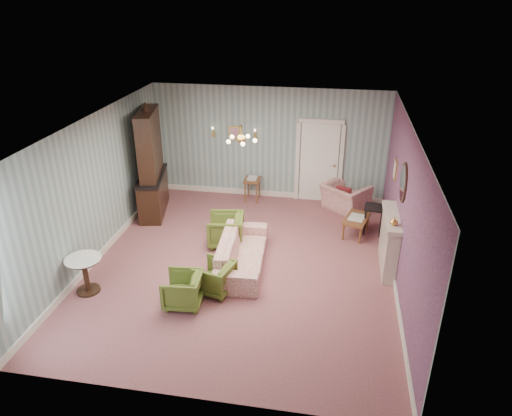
% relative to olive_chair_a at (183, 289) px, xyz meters
% --- Properties ---
extents(floor, '(7.00, 7.00, 0.00)m').
position_rel_olive_chair_a_xyz_m(floor, '(0.78, 1.48, -0.33)').
color(floor, '#945658').
rests_on(floor, ground).
extents(ceiling, '(7.00, 7.00, 0.00)m').
position_rel_olive_chair_a_xyz_m(ceiling, '(0.78, 1.48, 2.57)').
color(ceiling, white).
rests_on(ceiling, ground).
extents(wall_back, '(6.00, 0.00, 6.00)m').
position_rel_olive_chair_a_xyz_m(wall_back, '(0.78, 4.98, 1.12)').
color(wall_back, gray).
rests_on(wall_back, ground).
extents(wall_front, '(6.00, 0.00, 6.00)m').
position_rel_olive_chair_a_xyz_m(wall_front, '(0.78, -2.02, 1.12)').
color(wall_front, gray).
rests_on(wall_front, ground).
extents(wall_left, '(0.00, 7.00, 7.00)m').
position_rel_olive_chair_a_xyz_m(wall_left, '(-2.22, 1.48, 1.12)').
color(wall_left, gray).
rests_on(wall_left, ground).
extents(wall_right, '(0.00, 7.00, 7.00)m').
position_rel_olive_chair_a_xyz_m(wall_right, '(3.78, 1.48, 1.12)').
color(wall_right, gray).
rests_on(wall_right, ground).
extents(wall_right_floral, '(0.00, 7.00, 7.00)m').
position_rel_olive_chair_a_xyz_m(wall_right_floral, '(3.77, 1.48, 1.12)').
color(wall_right_floral, '#BC5E7D').
rests_on(wall_right_floral, ground).
extents(door, '(1.12, 0.12, 2.16)m').
position_rel_olive_chair_a_xyz_m(door, '(2.08, 4.94, 0.75)').
color(door, white).
rests_on(door, floor).
extents(olive_chair_a, '(0.66, 0.69, 0.67)m').
position_rel_olive_chair_a_xyz_m(olive_chair_a, '(0.00, 0.00, 0.00)').
color(olive_chair_a, '#586B25').
rests_on(olive_chair_a, floor).
extents(olive_chair_b, '(0.73, 0.76, 0.65)m').
position_rel_olive_chair_a_xyz_m(olive_chair_b, '(0.45, 0.50, -0.01)').
color(olive_chair_b, '#586B25').
rests_on(olive_chair_b, floor).
extents(olive_chair_c, '(0.79, 0.83, 0.76)m').
position_rel_olive_chair_a_xyz_m(olive_chair_c, '(0.25, 2.24, 0.05)').
color(olive_chair_c, '#586B25').
rests_on(olive_chair_c, floor).
extents(sofa_chintz, '(0.79, 2.23, 0.86)m').
position_rel_olive_chair_a_xyz_m(sofa_chintz, '(0.78, 1.41, 0.09)').
color(sofa_chintz, '#A7434C').
rests_on(sofa_chintz, floor).
extents(wingback_chair, '(1.23, 1.17, 0.90)m').
position_rel_olive_chair_a_xyz_m(wingback_chair, '(2.80, 4.46, 0.12)').
color(wingback_chair, '#A7434C').
rests_on(wingback_chair, floor).
extents(dresser, '(0.90, 1.71, 2.71)m').
position_rel_olive_chair_a_xyz_m(dresser, '(-1.87, 3.51, 1.02)').
color(dresser, black).
rests_on(dresser, floor).
extents(fireplace, '(0.30, 1.40, 1.16)m').
position_rel_olive_chair_a_xyz_m(fireplace, '(3.64, 1.88, 0.25)').
color(fireplace, beige).
rests_on(fireplace, floor).
extents(mantel_vase, '(0.15, 0.15, 0.15)m').
position_rel_olive_chair_a_xyz_m(mantel_vase, '(3.62, 1.48, 0.90)').
color(mantel_vase, gold).
rests_on(mantel_vase, fireplace).
extents(oval_mirror, '(0.04, 0.76, 0.84)m').
position_rel_olive_chair_a_xyz_m(oval_mirror, '(3.74, 1.88, 1.52)').
color(oval_mirror, white).
rests_on(oval_mirror, wall_right).
extents(framed_print, '(0.04, 0.34, 0.42)m').
position_rel_olive_chair_a_xyz_m(framed_print, '(3.75, 3.23, 1.27)').
color(framed_print, gold).
rests_on(framed_print, wall_right).
extents(coffee_table, '(0.68, 0.94, 0.43)m').
position_rel_olive_chair_a_xyz_m(coffee_table, '(3.05, 3.16, -0.12)').
color(coffee_table, brown).
rests_on(coffee_table, floor).
extents(side_table_black, '(0.49, 0.49, 0.66)m').
position_rel_olive_chair_a_xyz_m(side_table_black, '(3.43, 3.32, -0.00)').
color(side_table_black, black).
rests_on(side_table_black, floor).
extents(pedestal_table, '(0.74, 0.74, 0.71)m').
position_rel_olive_chair_a_xyz_m(pedestal_table, '(-1.87, 0.08, 0.02)').
color(pedestal_table, black).
rests_on(pedestal_table, floor).
extents(nesting_table, '(0.40, 0.51, 0.65)m').
position_rel_olive_chair_a_xyz_m(nesting_table, '(0.41, 4.63, -0.01)').
color(nesting_table, brown).
rests_on(nesting_table, floor).
extents(gilt_mirror_back, '(0.28, 0.06, 0.36)m').
position_rel_olive_chair_a_xyz_m(gilt_mirror_back, '(-0.12, 4.94, 1.37)').
color(gilt_mirror_back, gold).
rests_on(gilt_mirror_back, wall_back).
extents(sconce_left, '(0.16, 0.12, 0.30)m').
position_rel_olive_chair_a_xyz_m(sconce_left, '(-0.67, 4.92, 1.37)').
color(sconce_left, gold).
rests_on(sconce_left, wall_back).
extents(sconce_right, '(0.16, 0.12, 0.30)m').
position_rel_olive_chair_a_xyz_m(sconce_right, '(0.43, 4.92, 1.37)').
color(sconce_right, gold).
rests_on(sconce_right, wall_back).
extents(chandelier, '(0.56, 0.56, 0.36)m').
position_rel_olive_chair_a_xyz_m(chandelier, '(0.78, 1.48, 2.30)').
color(chandelier, gold).
rests_on(chandelier, ceiling).
extents(burgundy_cushion, '(0.41, 0.28, 0.39)m').
position_rel_olive_chair_a_xyz_m(burgundy_cushion, '(2.75, 4.31, 0.15)').
color(burgundy_cushion, maroon).
rests_on(burgundy_cushion, wingback_chair).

